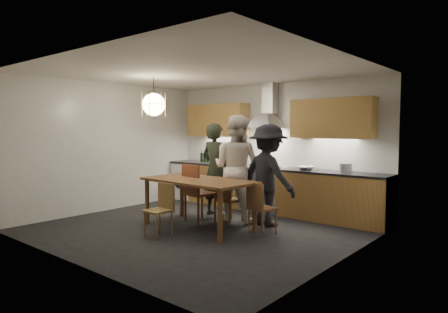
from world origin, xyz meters
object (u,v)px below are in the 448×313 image
Objects in this scene: person_mid at (236,168)px; wine_bottles at (214,157)px; person_right at (268,175)px; chair_back_left at (196,189)px; mixing_bowl at (306,168)px; chair_front at (162,206)px; stock_pot at (346,168)px; dining_table at (198,185)px; person_left at (215,170)px.

wine_bottles is at bearing -43.44° from person_mid.
wine_bottles is (-2.20, 1.08, 0.16)m from person_right.
mixing_bowl is (1.33, 1.57, 0.34)m from chair_back_left.
chair_back_left reaches higher than chair_front.
person_mid is at bearing -120.76° from chair_back_left.
person_mid is (0.47, 0.57, 0.36)m from chair_back_left.
mixing_bowl is 1.36× the size of stock_pot.
mixing_bowl is at bearing -121.43° from chair_back_left.
person_mid is 1.91m from wine_bottles.
dining_table is at bearing -131.95° from stock_pot.
person_left is 1.02× the size of person_right.
person_right is 0.98m from mixing_bowl.
person_right is at bearing -101.91° from mixing_bowl.
person_right is (0.80, 0.89, 0.14)m from dining_table.
chair_front is 2.75× the size of mixing_bowl.
wine_bottles is at bearing 128.45° from dining_table.
chair_front is 1.00× the size of wine_bottles.
wine_bottles reaches higher than chair_back_left.
chair_back_left is at bearing -130.21° from mixing_bowl.
person_left reaches higher than mixing_bowl.
chair_front is 3.27m from stock_pot.
person_mid is at bearing -36.07° from wine_bottles.
person_left is at bearing -14.17° from person_mid.
person_left is at bearing 101.92° from chair_front.
person_right is at bearing 61.25° from chair_front.
chair_front is 1.64m from person_mid.
wine_bottles is (-3.13, 0.03, 0.06)m from stock_pot.
person_left is 2.39m from stock_pot.
dining_table is 2.62m from stock_pot.
wine_bottles is (-0.97, 1.06, 0.14)m from person_left.
chair_back_left is at bearing 142.70° from dining_table.
person_mid is at bearing 81.46° from chair_front.
dining_table is 6.78× the size of mixing_bowl.
person_mid is 1.93m from stock_pot.
mixing_bowl is (1.42, 0.93, 0.05)m from person_left.
person_left is 6.02× the size of mixing_bowl.
dining_table is 2.43m from wine_bottles.
person_left is at bearing -154.67° from stock_pot.
person_left is at bearing -72.80° from chair_back_left.
chair_back_left is 4.79× the size of stock_pot.
person_mid is at bearing 83.24° from dining_table.
chair_front is (0.19, -0.97, -0.13)m from chair_back_left.
dining_table is at bearing 60.54° from person_right.
dining_table is 2.47× the size of chair_front.
person_right is (0.94, 1.58, 0.41)m from chair_front.
chair_back_left is 1.28× the size of wine_bottles.
mixing_bowl is (1.14, 2.54, 0.47)m from chair_front.
chair_back_left is at bearing 102.94° from chair_front.
person_right reaches higher than wine_bottles.
dining_table is 0.75m from chair_front.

